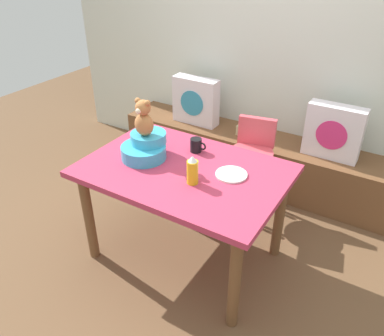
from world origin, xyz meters
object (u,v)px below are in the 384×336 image
pillow_floral_right (334,132)px  dinner_plate_near (231,174)px  teddy_bear (143,119)px  book_stack (249,130)px  coffee_mug (196,145)px  highchair (252,155)px  dining_table (184,182)px  ketchup_bottle (192,171)px  infant_seat_teal (145,147)px  pillow_floral_left (196,101)px

pillow_floral_right → dinner_plate_near: (-0.37, -1.09, 0.07)m
teddy_bear → dinner_plate_near: bearing=8.4°
pillow_floral_right → book_stack: bearing=178.4°
book_stack → coffee_mug: size_ratio=1.67×
highchair → dinner_plate_near: highchair is taller
dining_table → ketchup_bottle: bearing=-40.6°
pillow_floral_right → coffee_mug: bearing=-127.2°
dining_table → infant_seat_teal: 0.35m
infant_seat_teal → dinner_plate_near: (0.60, 0.09, -0.07)m
ketchup_bottle → teddy_bear: bearing=165.8°
book_stack → dining_table: size_ratio=0.15×
book_stack → infant_seat_teal: bearing=-101.3°
infant_seat_teal → ketchup_bottle: bearing=-14.3°
dining_table → teddy_bear: size_ratio=5.20×
dining_table → pillow_floral_right: bearing=60.5°
pillow_floral_right → ketchup_bottle: size_ratio=2.38×
pillow_floral_right → ketchup_bottle: ketchup_bottle is taller
book_stack → infant_seat_teal: (-0.24, -1.20, 0.31)m
dining_table → infant_seat_teal: bearing=-179.1°
dining_table → dinner_plate_near: 0.33m
highchair → teddy_bear: teddy_bear is taller
teddy_bear → coffee_mug: size_ratio=2.08×
pillow_floral_right → dining_table: 1.35m
pillow_floral_left → coffee_mug: pillow_floral_left is taller
infant_seat_teal → dining_table: bearing=0.9°
pillow_floral_right → book_stack: (-0.73, 0.02, -0.17)m
dining_table → teddy_bear: bearing=-179.0°
teddy_bear → coffee_mug: bearing=43.7°
ketchup_bottle → dinner_plate_near: bearing=50.8°
pillow_floral_right → book_stack: size_ratio=2.20×
book_stack → dining_table: dining_table is taller
coffee_mug → dinner_plate_near: size_ratio=0.60×
ketchup_bottle → coffee_mug: (-0.18, 0.35, -0.04)m
dining_table → highchair: size_ratio=1.65×
pillow_floral_left → ketchup_bottle: 1.50m
pillow_floral_right → teddy_bear: teddy_bear is taller
dining_table → highchair: 0.78m
infant_seat_teal → ketchup_bottle: (0.44, -0.11, 0.02)m
teddy_bear → ketchup_bottle: size_ratio=1.35×
teddy_bear → coffee_mug: (0.25, 0.24, -0.23)m
dining_table → highchair: bearing=78.3°
teddy_bear → ketchup_bottle: teddy_bear is taller
book_stack → pillow_floral_left: bearing=-177.8°
book_stack → ketchup_bottle: bearing=-81.4°
pillow_floral_right → dinner_plate_near: bearing=-108.6°
pillow_floral_right → infant_seat_teal: bearing=-129.3°
coffee_mug → pillow_floral_right: bearing=52.8°
dinner_plate_near → teddy_bear: bearing=-171.6°
pillow_floral_left → highchair: size_ratio=0.56×
teddy_bear → dinner_plate_near: teddy_bear is taller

